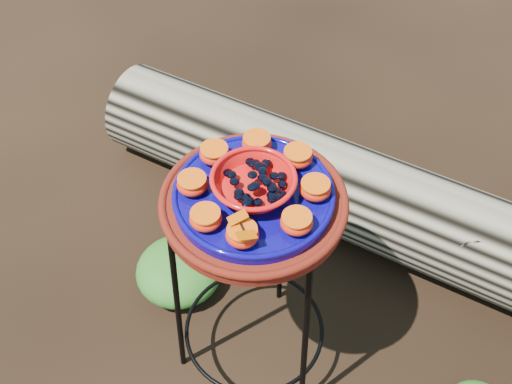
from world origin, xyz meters
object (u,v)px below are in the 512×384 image
at_px(plant_stand, 254,292).
at_px(cobalt_plate, 254,196).
at_px(terracotta_saucer, 254,204).
at_px(driftwood_log, 332,184).
at_px(red_bowl, 254,185).

height_order(plant_stand, cobalt_plate, cobalt_plate).
bearing_deg(terracotta_saucer, cobalt_plate, 0.00).
relative_size(terracotta_saucer, driftwood_log, 0.24).
relative_size(plant_stand, driftwood_log, 0.41).
relative_size(terracotta_saucer, red_bowl, 2.33).
xyz_separation_m(plant_stand, driftwood_log, (0.04, 0.62, -0.19)).
xyz_separation_m(plant_stand, red_bowl, (0.00, 0.00, 0.43)).
xyz_separation_m(plant_stand, cobalt_plate, (0.00, 0.00, 0.40)).
bearing_deg(cobalt_plate, driftwood_log, 85.93).
relative_size(terracotta_saucer, cobalt_plate, 1.17).
xyz_separation_m(terracotta_saucer, red_bowl, (0.00, 0.00, 0.07)).
height_order(cobalt_plate, driftwood_log, cobalt_plate).
bearing_deg(cobalt_plate, terracotta_saucer, 0.00).
bearing_deg(terracotta_saucer, driftwood_log, 85.93).
relative_size(cobalt_plate, driftwood_log, 0.21).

